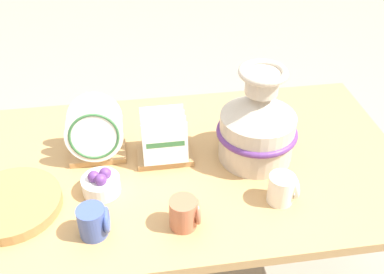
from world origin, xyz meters
TOP-DOWN VIEW (x-y plane):
  - ground_plane at (0.00, 0.00)m, footprint 14.00×14.00m
  - display_table at (0.00, 0.00)m, footprint 1.50×0.88m
  - ceramic_vase at (0.22, -0.00)m, footprint 0.28×0.28m
  - dish_rack_round_plates at (-0.32, 0.08)m, footprint 0.19×0.15m
  - dish_rack_square_plates at (-0.09, 0.04)m, footprint 0.19×0.14m
  - wicker_charger_stack at (-0.59, -0.14)m, footprint 0.31×0.31m
  - mug_terracotta_glaze at (-0.06, -0.28)m, footprint 0.09×0.08m
  - mug_cobalt_glaze at (-0.33, -0.28)m, footprint 0.09×0.08m
  - mug_cream_glaze at (0.25, -0.23)m, footprint 0.09×0.08m
  - fruit_bowl at (-0.31, -0.10)m, footprint 0.12×0.12m

SIDE VIEW (x-z plane):
  - ground_plane at x=0.00m, z-range 0.00..0.00m
  - display_table at x=0.00m, z-range 0.25..0.88m
  - wicker_charger_stack at x=-0.59m, z-range 0.63..0.67m
  - fruit_bowl at x=-0.31m, z-range 0.62..0.71m
  - mug_terracotta_glaze at x=-0.06m, z-range 0.63..0.73m
  - mug_cobalt_glaze at x=-0.33m, z-range 0.63..0.73m
  - mug_cream_glaze at x=0.25m, z-range 0.63..0.73m
  - dish_rack_square_plates at x=-0.09m, z-range 0.60..0.78m
  - dish_rack_round_plates at x=-0.32m, z-range 0.61..0.83m
  - ceramic_vase at x=0.22m, z-range 0.60..0.95m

